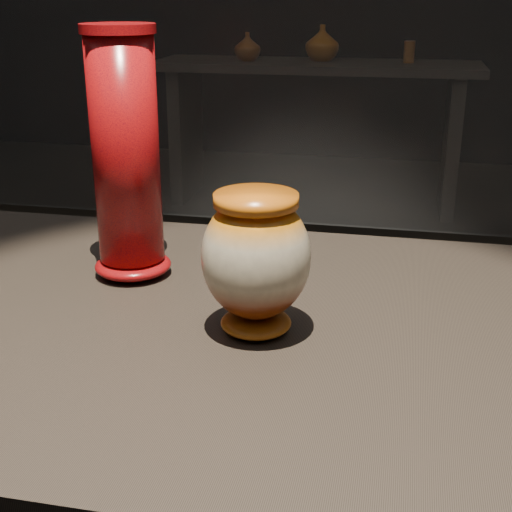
{
  "coord_description": "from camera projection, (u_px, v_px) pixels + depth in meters",
  "views": [
    {
      "loc": [
        0.15,
        -0.87,
        1.33
      ],
      "look_at": [
        -0.02,
        -0.03,
        1.01
      ],
      "focal_mm": 50.0,
      "sensor_mm": 36.0,
      "label": 1
    }
  ],
  "objects": [
    {
      "name": "back_shelf",
      "position": [
        315.0,
        105.0,
        4.46
      ],
      "size": [
        2.0,
        0.6,
        0.9
      ],
      "color": "black",
      "rests_on": "ground"
    },
    {
      "name": "display_plinth",
      "position": [
        275.0,
        485.0,
        1.07
      ],
      "size": [
        2.0,
        0.8,
        0.9
      ],
      "color": "black",
      "rests_on": "ground"
    },
    {
      "name": "back_vase_mid",
      "position": [
        322.0,
        43.0,
        4.37
      ],
      "size": [
        0.22,
        0.22,
        0.21
      ],
      "primitive_type": "imported",
      "rotation": [
        0.0,
        0.0,
        0.08
      ],
      "color": "#642208",
      "rests_on": "back_shelf"
    },
    {
      "name": "back_vase_left",
      "position": [
        247.0,
        47.0,
        4.38
      ],
      "size": [
        0.19,
        0.19,
        0.17
      ],
      "primitive_type": "imported",
      "rotation": [
        0.0,
        0.0,
        0.18
      ],
      "color": "brown",
      "rests_on": "back_shelf"
    },
    {
      "name": "main_vase",
      "position": [
        256.0,
        258.0,
        0.92
      ],
      "size": [
        0.17,
        0.17,
        0.19
      ],
      "rotation": [
        0.0,
        0.0,
        0.23
      ],
      "color": "#642208",
      "rests_on": "display_plinth"
    },
    {
      "name": "back_vase_right",
      "position": [
        409.0,
        52.0,
        4.28
      ],
      "size": [
        0.07,
        0.07,
        0.13
      ],
      "primitive_type": "cylinder",
      "color": "brown",
      "rests_on": "back_shelf"
    },
    {
      "name": "tall_vase",
      "position": [
        126.0,
        160.0,
        1.08
      ],
      "size": [
        0.13,
        0.13,
        0.39
      ],
      "rotation": [
        0.0,
        0.0,
        -0.05
      ],
      "color": "#B80F0C",
      "rests_on": "display_plinth"
    }
  ]
}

